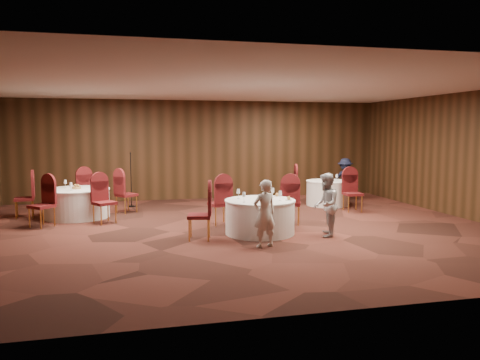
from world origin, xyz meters
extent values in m
plane|color=black|center=(0.00, 0.00, 0.00)|extent=(12.00, 12.00, 0.00)
plane|color=silver|center=(0.00, 0.00, 3.20)|extent=(12.00, 12.00, 0.00)
plane|color=black|center=(0.00, 5.00, 1.60)|extent=(12.00, 0.00, 12.00)
plane|color=black|center=(0.00, -5.00, 1.60)|extent=(12.00, 0.00, 12.00)
plane|color=black|center=(6.00, 0.00, 1.60)|extent=(0.00, 10.00, 10.00)
cylinder|color=white|center=(0.47, -0.54, 0.36)|extent=(1.49, 1.49, 0.72)
cylinder|color=white|center=(0.47, -0.54, 0.72)|extent=(1.52, 1.52, 0.03)
cylinder|color=white|center=(-3.59, 2.38, 0.36)|extent=(1.61, 1.61, 0.72)
cylinder|color=white|center=(-3.59, 2.38, 0.72)|extent=(1.64, 1.64, 0.03)
cylinder|color=white|center=(3.50, 2.76, 0.36)|extent=(1.25, 1.25, 0.72)
cylinder|color=white|center=(3.50, 2.76, 0.72)|extent=(1.27, 1.27, 0.03)
cylinder|color=silver|center=(0.84, -0.27, 0.74)|extent=(0.06, 0.06, 0.01)
cylinder|color=silver|center=(0.84, -0.27, 0.80)|extent=(0.01, 0.01, 0.11)
cone|color=silver|center=(0.84, -0.27, 0.91)|extent=(0.08, 0.08, 0.10)
cylinder|color=silver|center=(0.84, -0.79, 0.74)|extent=(0.06, 0.06, 0.01)
cylinder|color=silver|center=(0.84, -0.79, 0.80)|extent=(0.01, 0.01, 0.11)
cone|color=silver|center=(0.84, -0.79, 0.91)|extent=(0.08, 0.08, 0.10)
cylinder|color=silver|center=(0.05, -0.81, 0.74)|extent=(0.06, 0.06, 0.01)
cylinder|color=silver|center=(0.05, -0.81, 0.80)|extent=(0.01, 0.01, 0.11)
cone|color=silver|center=(0.05, -0.81, 0.91)|extent=(0.08, 0.08, 0.10)
cylinder|color=silver|center=(0.42, -0.99, 0.74)|extent=(0.06, 0.06, 0.01)
cylinder|color=silver|center=(0.42, -0.99, 0.80)|extent=(0.01, 0.01, 0.11)
cone|color=silver|center=(0.42, -0.99, 0.91)|extent=(0.08, 0.08, 0.10)
cylinder|color=silver|center=(0.05, -0.27, 0.74)|extent=(0.06, 0.06, 0.01)
cylinder|color=silver|center=(0.05, -0.27, 0.80)|extent=(0.01, 0.01, 0.11)
cone|color=silver|center=(0.05, -0.27, 0.91)|extent=(0.08, 0.08, 0.10)
cylinder|color=white|center=(0.50, -1.07, 0.75)|extent=(0.15, 0.15, 0.01)
sphere|color=#9E6B33|center=(0.50, -1.07, 0.79)|extent=(0.08, 0.08, 0.08)
cylinder|color=white|center=(1.05, -0.75, 0.75)|extent=(0.15, 0.15, 0.01)
sphere|color=#9E6B33|center=(1.05, -0.75, 0.79)|extent=(0.08, 0.08, 0.08)
cylinder|color=white|center=(0.98, -0.16, 0.75)|extent=(0.15, 0.15, 0.01)
sphere|color=#9E6B33|center=(0.98, -0.16, 0.79)|extent=(0.08, 0.08, 0.08)
cylinder|color=silver|center=(-3.20, 2.52, 0.74)|extent=(0.06, 0.06, 0.01)
cylinder|color=silver|center=(-3.20, 2.52, 0.80)|extent=(0.01, 0.01, 0.11)
cone|color=silver|center=(-3.20, 2.52, 0.91)|extent=(0.08, 0.08, 0.10)
cylinder|color=silver|center=(-3.89, 2.64, 0.74)|extent=(0.06, 0.06, 0.01)
cylinder|color=silver|center=(-3.89, 2.64, 0.80)|extent=(0.01, 0.01, 0.11)
cone|color=silver|center=(-3.89, 2.64, 0.91)|extent=(0.08, 0.08, 0.10)
cylinder|color=silver|center=(-3.68, 1.97, 0.74)|extent=(0.06, 0.06, 0.01)
cylinder|color=silver|center=(-3.68, 1.97, 0.80)|extent=(0.01, 0.01, 0.11)
cone|color=silver|center=(-3.68, 1.97, 0.91)|extent=(0.08, 0.08, 0.10)
cylinder|color=#8F6039|center=(-3.59, 2.38, 0.77)|extent=(0.22, 0.22, 0.06)
sphere|color=#9E6B33|center=(-3.62, 2.40, 0.83)|extent=(0.07, 0.07, 0.07)
sphere|color=#9E6B33|center=(-3.55, 2.36, 0.83)|extent=(0.07, 0.07, 0.07)
cylinder|color=silver|center=(3.68, 2.52, 0.74)|extent=(0.06, 0.06, 0.01)
cylinder|color=silver|center=(3.68, 2.52, 0.80)|extent=(0.01, 0.01, 0.11)
cone|color=silver|center=(3.68, 2.52, 0.91)|extent=(0.08, 0.08, 0.10)
cylinder|color=black|center=(-2.23, 3.84, 0.01)|extent=(0.24, 0.24, 0.02)
cylinder|color=black|center=(-2.23, 3.84, 0.81)|extent=(0.02, 0.02, 1.58)
cylinder|color=black|center=(-2.23, 3.89, 1.57)|extent=(0.04, 0.12, 0.04)
imported|color=silver|center=(0.23, -1.70, 0.65)|extent=(0.54, 0.42, 1.30)
imported|color=#AFAFB4|center=(1.74, -1.12, 0.67)|extent=(0.74, 0.81, 1.34)
imported|color=black|center=(4.46, 3.59, 0.67)|extent=(0.99, 0.94, 1.35)
camera|label=1|loc=(-2.24, -10.14, 2.22)|focal=35.00mm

